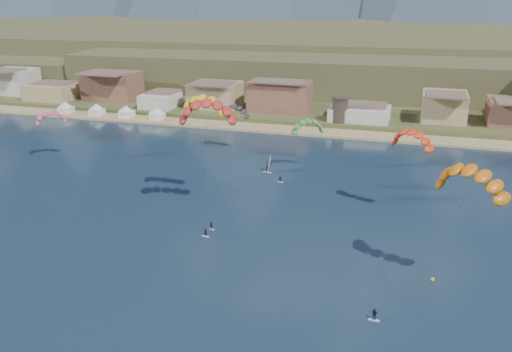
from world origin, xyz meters
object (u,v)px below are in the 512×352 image
Objects in this scene: kitesurfer_orange at (472,175)px; kitesurfer_green at (308,124)px; windsurfer at (268,167)px; buoy at (433,279)px; kitesurfer_red at (207,107)px; watchtower at (340,109)px; kitesurfer_yellow at (204,102)px.

kitesurfer_green is (-34.28, 48.64, -6.22)m from kitesurfer_orange.
windsurfer reaches higher than buoy.
watchtower is at bearing 79.71° from kitesurfer_red.
kitesurfer_yellow is 33.43m from kitesurfer_green.
windsurfer is (-10.92, -51.06, -5.04)m from watchtower.
kitesurfer_red is at bearing -100.29° from watchtower.
kitesurfer_orange is (32.78, -96.64, 12.42)m from watchtower.
kitesurfer_red is at bearing 162.78° from kitesurfer_orange.
watchtower is 84.88m from kitesurfer_red.
watchtower is 0.53× the size of kitesurfer_green.
kitesurfer_yellow is at bearing -103.71° from watchtower.
kitesurfer_green is (16.83, 27.12, -9.96)m from kitesurfer_yellow.
windsurfer is at bearing 133.79° from kitesurfer_orange.
watchtower is 79.00m from kitesurfer_yellow.
buoy is at bearing -73.09° from watchtower.
kitesurfer_orange is at bearing -54.82° from kitesurfer_green.
kitesurfer_green is 58.08m from buoy.
kitesurfer_yellow reaches higher than windsurfer.
kitesurfer_orange is (51.11, -21.52, -3.74)m from kitesurfer_yellow.
kitesurfer_red reaches higher than kitesurfer_yellow.
kitesurfer_red reaches higher than buoy.
watchtower is at bearing 88.20° from kitesurfer_green.
kitesurfer_orange is 5.94× the size of windsurfer.
kitesurfer_orange reaches higher than windsurfer.
kitesurfer_green is at bearing 58.19° from kitesurfer_yellow.
kitesurfer_orange is at bearing -71.27° from watchtower.
kitesurfer_red reaches higher than kitesurfer_orange.
kitesurfer_red is 7.62m from kitesurfer_yellow.
kitesurfer_yellow is at bearing 156.49° from buoy.
kitesurfer_orange reaches higher than watchtower.
kitesurfer_orange reaches higher than buoy.
buoy is at bearing -57.33° from kitesurfer_green.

